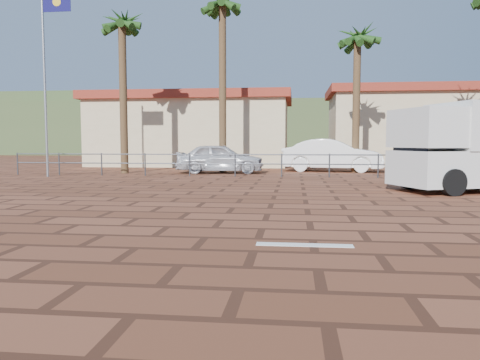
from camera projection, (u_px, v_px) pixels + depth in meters
The scene contains 14 objects.
ground at pixel (262, 229), 8.05m from camera, with size 120.00×120.00×0.00m, color brown.
paint_stripe at pixel (304, 245), 6.78m from camera, with size 1.40×0.22×0.01m, color white.
guardrail at pixel (282, 161), 19.87m from camera, with size 24.06×0.06×1.00m.
flagpole at pixel (47, 67), 19.70m from camera, with size 1.30×0.10×8.00m.
palm_far_left at pixel (122, 27), 21.72m from camera, with size 2.40×2.40×8.25m.
palm_left at pixel (222, 8), 22.59m from camera, with size 2.40×2.40×9.45m.
palm_center at pixel (358, 40), 22.46m from camera, with size 2.40×2.40×7.75m.
building_west at pixel (194, 130), 30.33m from camera, with size 12.60×7.60×4.50m.
building_east at pixel (409, 126), 30.67m from camera, with size 10.60×6.60×5.00m.
hill_front at pixel (291, 130), 57.30m from camera, with size 70.00×18.00×6.00m, color #384C28.
hill_back at pixel (134, 124), 65.71m from camera, with size 35.00×14.00×8.00m, color #384C28.
car_silver at pixel (220, 158), 22.38m from camera, with size 1.67×4.16×1.42m, color silver.
car_white at pixel (332, 155), 23.51m from camera, with size 1.74×4.98×1.64m, color white.
street_sign at pixel (475, 137), 16.99m from camera, with size 0.46×0.20×2.36m.
Camera 1 is at (0.55, -7.94, 1.49)m, focal length 35.00 mm.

